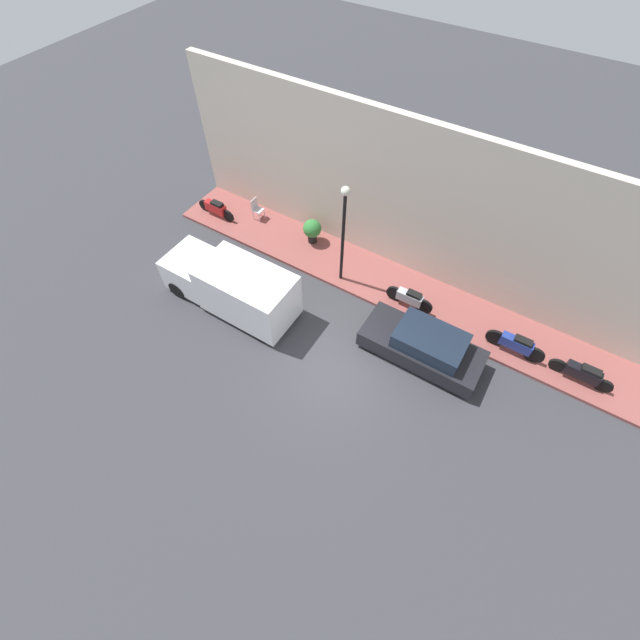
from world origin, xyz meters
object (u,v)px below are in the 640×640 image
delivery_van (231,285)px  scooter_silver (410,298)px  cafe_chair (256,208)px  parked_car (424,346)px  motorcycle_black (583,373)px  streetlamp (344,224)px  motorcycle_blue (516,344)px  motorcycle_red (216,208)px  potted_plant (312,230)px

delivery_van → scooter_silver: delivery_van is taller
cafe_chair → parked_car: bearing=-107.0°
motorcycle_black → streetlamp: 9.10m
motorcycle_blue → cafe_chair: (1.00, 11.52, 0.08)m
parked_car → motorcycle_blue: bearing=-56.1°
parked_car → motorcycle_red: 10.71m
delivery_van → scooter_silver: 6.43m
motorcycle_blue → streetlamp: (-0.14, 6.67, 2.25)m
delivery_van → cafe_chair: 4.76m
motorcycle_red → cafe_chair: size_ratio=1.96×
motorcycle_blue → streetlamp: bearing=91.2°
scooter_silver → streetlamp: (-0.11, 2.81, 2.27)m
motorcycle_blue → potted_plant: bearing=83.4°
motorcycle_black → potted_plant: 10.88m
parked_car → delivery_van: delivery_van is taller
potted_plant → motorcycle_blue: bearing=-96.6°
delivery_van → scooter_silver: bearing=-59.9°
parked_car → motorcycle_black: parked_car is taller
cafe_chair → motorcycle_black: bearing=-93.9°
motorcycle_black → motorcycle_red: motorcycle_black is taller
delivery_van → streetlamp: (3.11, -2.74, 1.80)m
motorcycle_red → motorcycle_blue: size_ratio=0.95×
delivery_van → potted_plant: bearing=-9.5°
motorcycle_black → motorcycle_blue: (-0.06, 2.14, 0.04)m
motorcycle_black → motorcycle_blue: motorcycle_blue is taller
delivery_van → motorcycle_black: delivery_van is taller
cafe_chair → potted_plant: bearing=-89.8°
potted_plant → motorcycle_black: bearing=-95.0°
scooter_silver → parked_car: bearing=-143.4°
streetlamp → cafe_chair: streetlamp is taller
motorcycle_red → cafe_chair: 1.80m
parked_car → scooter_silver: 2.13m
scooter_silver → motorcycle_blue: bearing=-89.5°
scooter_silver → streetlamp: size_ratio=0.43×
scooter_silver → potted_plant: 4.95m
motorcycle_red → cafe_chair: (0.82, -1.60, 0.13)m
scooter_silver → motorcycle_red: (0.21, 9.26, -0.03)m
motorcycle_black → scooter_silver: size_ratio=1.10×
delivery_van → motorcycle_red: size_ratio=2.71×
motorcycle_blue → scooter_silver: bearing=90.5°
delivery_van → parked_car: bearing=-77.5°
motorcycle_blue → potted_plant: (1.01, 8.70, 0.18)m
streetlamp → cafe_chair: size_ratio=4.40×
motorcycle_blue → parked_car: bearing=123.9°
motorcycle_blue → potted_plant: potted_plant is taller
motorcycle_red → cafe_chair: cafe_chair is taller
delivery_van → streetlamp: streetlamp is taller
scooter_silver → potted_plant: bearing=77.9°
potted_plant → cafe_chair: potted_plant is taller
motorcycle_red → streetlamp: size_ratio=0.45×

